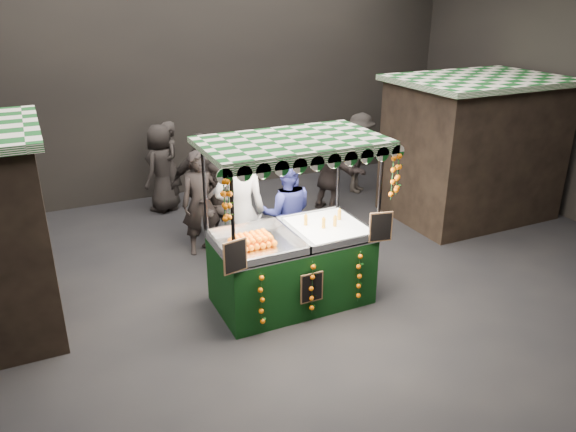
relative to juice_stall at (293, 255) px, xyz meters
name	(u,v)px	position (x,y,z in m)	size (l,w,h in m)	color
ground	(295,298)	(0.06, 0.07, -0.72)	(12.00, 12.00, 0.00)	black
market_hall	(297,50)	(0.06, 0.07, 2.66)	(12.10, 10.10, 5.05)	black
neighbour_stall_right	(472,148)	(4.46, 1.57, 0.59)	(3.00, 2.20, 2.60)	black
juice_stall	(293,255)	(0.00, 0.00, 0.00)	(2.39, 1.41, 2.32)	black
vendor_grey	(240,213)	(-0.38, 1.00, 0.32)	(0.86, 0.67, 2.07)	gray
vendor_blue	(287,213)	(0.41, 1.09, 0.14)	(1.01, 0.90, 1.72)	navy
shopper_0	(201,203)	(-0.65, 2.07, 0.14)	(0.69, 0.52, 1.71)	black
shopper_1	(221,207)	(-0.33, 2.02, 0.05)	(0.94, 0.91, 1.53)	#2B2523
shopper_2	(203,185)	(-0.41, 2.74, 0.20)	(1.17, 0.83, 1.84)	black
shopper_3	(359,153)	(3.24, 3.53, 0.13)	(1.24, 1.18, 1.69)	#2C2724
shopper_4	(162,168)	(-0.77, 4.24, 0.13)	(0.98, 0.96, 1.71)	black
shopper_5	(329,169)	(2.16, 2.87, 0.11)	(0.91, 1.61, 1.65)	black
shopper_6	(169,166)	(-0.62, 4.30, 0.15)	(0.48, 0.67, 1.73)	#2A2522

